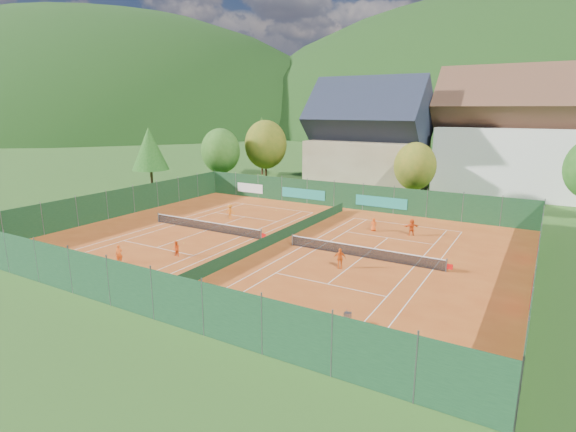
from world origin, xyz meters
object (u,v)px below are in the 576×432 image
at_px(ball_hopper, 348,315).
at_px(player_left_far, 230,212).
at_px(hotel_block_a, 519,140).
at_px(player_right_near, 340,258).
at_px(player_left_near, 119,254).
at_px(chalet, 368,143).
at_px(player_right_far_a, 374,224).
at_px(player_left_mid, 176,249).
at_px(player_right_far_b, 412,227).

bearing_deg(ball_hopper, player_left_far, 141.64).
relative_size(hotel_block_a, ball_hopper, 27.00).
bearing_deg(player_right_near, hotel_block_a, 56.38).
relative_size(ball_hopper, player_left_near, 0.57).
relative_size(chalet, player_right_far_a, 12.50).
height_order(hotel_block_a, player_left_mid, hotel_block_a).
xyz_separation_m(ball_hopper, player_left_far, (-20.34, 16.10, 0.22)).
xyz_separation_m(chalet, player_right_far_b, (12.59, -21.68, -5.83)).
relative_size(hotel_block_a, player_right_near, 14.09).
distance_m(player_left_far, player_right_far_a, 15.26).
xyz_separation_m(ball_hopper, player_right_far_a, (-5.38, 19.08, 0.09)).
relative_size(chalet, player_left_near, 11.55).
bearing_deg(player_right_near, player_right_far_a, 75.79).
bearing_deg(player_right_far_b, hotel_block_a, -139.67).
height_order(chalet, hotel_block_a, hotel_block_a).
xyz_separation_m(hotel_block_a, ball_hopper, (-4.58, -47.09, -6.83)).
bearing_deg(ball_hopper, player_right_far_a, 105.75).
xyz_separation_m(hotel_block_a, player_right_near, (-8.60, -39.08, -6.62)).
relative_size(ball_hopper, player_right_far_b, 0.51).
height_order(ball_hopper, player_left_mid, player_left_mid).
xyz_separation_m(hotel_block_a, player_right_far_a, (-9.96, -28.01, -6.73)).
distance_m(hotel_block_a, player_left_mid, 48.49).
relative_size(player_left_mid, player_right_far_b, 0.80).
bearing_deg(player_left_mid, player_right_near, 21.60).
distance_m(chalet, player_left_mid, 37.76).
relative_size(chalet, player_left_far, 10.47).
distance_m(player_left_near, player_left_far, 15.58).
distance_m(hotel_block_a, player_right_near, 40.56).
xyz_separation_m(chalet, hotel_block_a, (19.00, 6.00, 0.76)).
height_order(ball_hopper, player_right_far_b, player_right_far_b).
bearing_deg(chalet, player_right_near, -72.55).
bearing_deg(player_left_far, player_left_mid, 97.18).
distance_m(chalet, player_right_far_a, 24.54).
distance_m(chalet, player_right_far_b, 25.74).
height_order(hotel_block_a, player_left_near, hotel_block_a).
bearing_deg(player_right_far_a, player_left_far, 0.18).
bearing_deg(player_left_far, player_left_near, 83.65).
bearing_deg(player_left_mid, player_left_near, -127.15).
bearing_deg(ball_hopper, player_right_far_b, 95.38).
distance_m(player_left_mid, player_right_far_b, 21.27).
relative_size(player_left_far, player_right_near, 1.01).
distance_m(player_left_near, player_right_near, 16.79).
height_order(hotel_block_a, player_right_far_a, hotel_block_a).
xyz_separation_m(player_left_mid, player_right_far_b, (14.50, 15.56, 0.16)).
distance_m(ball_hopper, player_left_far, 25.94).
height_order(ball_hopper, player_left_far, player_left_far).
bearing_deg(player_left_mid, hotel_block_a, 67.15).
distance_m(chalet, hotel_block_a, 19.94).
bearing_deg(player_left_mid, chalet, 90.02).
distance_m(hotel_block_a, player_right_far_a, 30.48).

